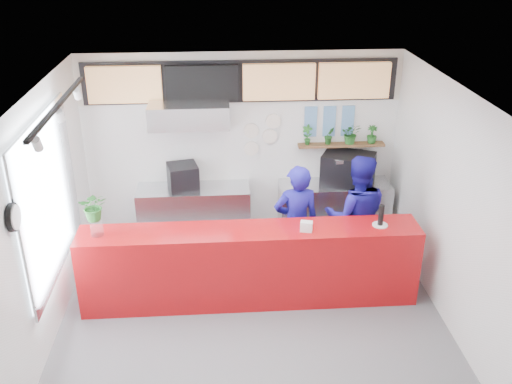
% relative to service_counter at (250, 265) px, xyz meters
% --- Properties ---
extents(floor, '(5.00, 5.00, 0.00)m').
position_rel_service_counter_xyz_m(floor, '(0.00, -0.40, -0.55)').
color(floor, slate).
rests_on(floor, ground).
extents(ceiling, '(5.00, 5.00, 0.00)m').
position_rel_service_counter_xyz_m(ceiling, '(0.00, -0.40, 2.45)').
color(ceiling, silver).
extents(wall_back, '(5.00, 0.00, 5.00)m').
position_rel_service_counter_xyz_m(wall_back, '(0.00, 2.10, 0.95)').
color(wall_back, white).
rests_on(wall_back, ground).
extents(wall_left, '(0.00, 5.00, 5.00)m').
position_rel_service_counter_xyz_m(wall_left, '(-2.50, -0.40, 0.95)').
color(wall_left, white).
rests_on(wall_left, ground).
extents(wall_right, '(0.00, 5.00, 5.00)m').
position_rel_service_counter_xyz_m(wall_right, '(2.50, -0.40, 0.95)').
color(wall_right, white).
rests_on(wall_right, ground).
extents(service_counter, '(4.50, 0.60, 1.10)m').
position_rel_service_counter_xyz_m(service_counter, '(0.00, 0.00, 0.00)').
color(service_counter, '#9E0B0F').
rests_on(service_counter, ground).
extents(cream_band, '(5.00, 0.02, 0.80)m').
position_rel_service_counter_xyz_m(cream_band, '(0.00, 2.09, 2.05)').
color(cream_band, beige).
rests_on(cream_band, wall_back).
extents(prep_bench, '(1.80, 0.60, 0.90)m').
position_rel_service_counter_xyz_m(prep_bench, '(-0.80, 1.80, -0.10)').
color(prep_bench, '#B2B5BA').
rests_on(prep_bench, ground).
extents(panini_oven, '(0.54, 0.54, 0.40)m').
position_rel_service_counter_xyz_m(panini_oven, '(-0.95, 1.80, 0.55)').
color(panini_oven, black).
rests_on(panini_oven, prep_bench).
extents(extraction_hood, '(1.20, 0.70, 0.35)m').
position_rel_service_counter_xyz_m(extraction_hood, '(-0.80, 1.75, 1.60)').
color(extraction_hood, '#B2B5BA').
rests_on(extraction_hood, ceiling).
extents(hood_lip, '(1.20, 0.69, 0.31)m').
position_rel_service_counter_xyz_m(hood_lip, '(-0.80, 1.75, 1.40)').
color(hood_lip, '#B2B5BA').
rests_on(hood_lip, ceiling).
extents(right_bench, '(1.80, 0.60, 0.90)m').
position_rel_service_counter_xyz_m(right_bench, '(1.50, 1.80, -0.10)').
color(right_bench, '#B2B5BA').
rests_on(right_bench, ground).
extents(espresso_machine, '(0.96, 0.85, 0.51)m').
position_rel_service_counter_xyz_m(espresso_machine, '(1.69, 1.80, 0.61)').
color(espresso_machine, black).
rests_on(espresso_machine, right_bench).
extents(espresso_tray, '(0.69, 0.54, 0.06)m').
position_rel_service_counter_xyz_m(espresso_tray, '(1.69, 1.80, 0.83)').
color(espresso_tray, '#A4A6AB').
rests_on(espresso_tray, espresso_machine).
extents(herb_shelf, '(1.40, 0.18, 0.04)m').
position_rel_service_counter_xyz_m(herb_shelf, '(1.60, 2.00, 0.95)').
color(herb_shelf, brown).
rests_on(herb_shelf, wall_back).
extents(menu_board_far_left, '(1.10, 0.10, 0.55)m').
position_rel_service_counter_xyz_m(menu_board_far_left, '(-1.75, 1.98, 2.00)').
color(menu_board_far_left, tan).
rests_on(menu_board_far_left, wall_back).
extents(menu_board_mid_left, '(1.10, 0.10, 0.55)m').
position_rel_service_counter_xyz_m(menu_board_mid_left, '(-0.59, 1.98, 2.00)').
color(menu_board_mid_left, black).
rests_on(menu_board_mid_left, wall_back).
extents(menu_board_mid_right, '(1.10, 0.10, 0.55)m').
position_rel_service_counter_xyz_m(menu_board_mid_right, '(0.57, 1.98, 2.00)').
color(menu_board_mid_right, tan).
rests_on(menu_board_mid_right, wall_back).
extents(menu_board_far_right, '(1.10, 0.10, 0.55)m').
position_rel_service_counter_xyz_m(menu_board_far_right, '(1.73, 1.98, 2.00)').
color(menu_board_far_right, tan).
rests_on(menu_board_far_right, wall_back).
extents(soffit, '(4.80, 0.04, 0.65)m').
position_rel_service_counter_xyz_m(soffit, '(0.00, 2.06, 2.00)').
color(soffit, black).
rests_on(soffit, wall_back).
extents(window_pane, '(0.04, 2.20, 1.90)m').
position_rel_service_counter_xyz_m(window_pane, '(-2.47, -0.10, 1.15)').
color(window_pane, silver).
rests_on(window_pane, wall_left).
extents(window_frame, '(0.03, 2.30, 2.00)m').
position_rel_service_counter_xyz_m(window_frame, '(-2.45, -0.10, 1.15)').
color(window_frame, '#B2B5BA').
rests_on(window_frame, wall_left).
extents(wall_clock_rim, '(0.05, 0.30, 0.30)m').
position_rel_service_counter_xyz_m(wall_clock_rim, '(-2.46, -1.30, 1.50)').
color(wall_clock_rim, black).
rests_on(wall_clock_rim, wall_left).
extents(wall_clock_face, '(0.02, 0.26, 0.26)m').
position_rel_service_counter_xyz_m(wall_clock_face, '(-2.43, -1.30, 1.50)').
color(wall_clock_face, white).
rests_on(wall_clock_face, wall_left).
extents(track_rail, '(0.05, 2.40, 0.04)m').
position_rel_service_counter_xyz_m(track_rail, '(-2.10, -0.40, 2.39)').
color(track_rail, black).
rests_on(track_rail, ceiling).
extents(dec_plate_a, '(0.24, 0.03, 0.24)m').
position_rel_service_counter_xyz_m(dec_plate_a, '(0.15, 2.07, 1.20)').
color(dec_plate_a, silver).
rests_on(dec_plate_a, wall_back).
extents(dec_plate_b, '(0.24, 0.03, 0.24)m').
position_rel_service_counter_xyz_m(dec_plate_b, '(0.45, 2.07, 1.10)').
color(dec_plate_b, silver).
rests_on(dec_plate_b, wall_back).
extents(dec_plate_c, '(0.24, 0.03, 0.24)m').
position_rel_service_counter_xyz_m(dec_plate_c, '(0.15, 2.07, 0.90)').
color(dec_plate_c, silver).
rests_on(dec_plate_c, wall_back).
extents(dec_plate_d, '(0.24, 0.03, 0.24)m').
position_rel_service_counter_xyz_m(dec_plate_d, '(0.50, 2.07, 1.35)').
color(dec_plate_d, silver).
rests_on(dec_plate_d, wall_back).
extents(photo_frame_a, '(0.20, 0.02, 0.25)m').
position_rel_service_counter_xyz_m(photo_frame_a, '(1.10, 2.08, 1.45)').
color(photo_frame_a, '#598CBF').
rests_on(photo_frame_a, wall_back).
extents(photo_frame_b, '(0.20, 0.02, 0.25)m').
position_rel_service_counter_xyz_m(photo_frame_b, '(1.40, 2.08, 1.45)').
color(photo_frame_b, '#598CBF').
rests_on(photo_frame_b, wall_back).
extents(photo_frame_c, '(0.20, 0.02, 0.25)m').
position_rel_service_counter_xyz_m(photo_frame_c, '(1.70, 2.08, 1.45)').
color(photo_frame_c, '#598CBF').
rests_on(photo_frame_c, wall_back).
extents(photo_frame_d, '(0.20, 0.02, 0.25)m').
position_rel_service_counter_xyz_m(photo_frame_d, '(1.10, 2.08, 1.20)').
color(photo_frame_d, '#598CBF').
rests_on(photo_frame_d, wall_back).
extents(photo_frame_e, '(0.20, 0.02, 0.25)m').
position_rel_service_counter_xyz_m(photo_frame_e, '(1.40, 2.08, 1.20)').
color(photo_frame_e, '#598CBF').
rests_on(photo_frame_e, wall_back).
extents(photo_frame_f, '(0.20, 0.02, 0.25)m').
position_rel_service_counter_xyz_m(photo_frame_f, '(1.70, 2.08, 1.20)').
color(photo_frame_f, '#598CBF').
rests_on(photo_frame_f, wall_back).
extents(staff_center, '(0.68, 0.48, 1.77)m').
position_rel_service_counter_xyz_m(staff_center, '(0.68, 0.51, 0.34)').
color(staff_center, navy).
rests_on(staff_center, ground).
extents(staff_right, '(0.98, 0.80, 1.86)m').
position_rel_service_counter_xyz_m(staff_right, '(1.55, 0.58, 0.38)').
color(staff_right, navy).
rests_on(staff_right, ground).
extents(herb_a, '(0.21, 0.18, 0.33)m').
position_rel_service_counter_xyz_m(herb_a, '(1.04, 2.00, 1.13)').
color(herb_a, '#225E20').
rests_on(herb_a, herb_shelf).
extents(herb_b, '(0.18, 0.16, 0.29)m').
position_rel_service_counter_xyz_m(herb_b, '(1.40, 2.00, 1.11)').
color(herb_b, '#225E20').
rests_on(herb_b, herb_shelf).
extents(herb_c, '(0.33, 0.29, 0.34)m').
position_rel_service_counter_xyz_m(herb_c, '(1.75, 2.00, 1.14)').
color(herb_c, '#225E20').
rests_on(herb_c, herb_shelf).
extents(herb_d, '(0.20, 0.19, 0.29)m').
position_rel_service_counter_xyz_m(herb_d, '(2.09, 2.00, 1.11)').
color(herb_d, '#225E20').
rests_on(herb_d, herb_shelf).
extents(glass_vase, '(0.17, 0.17, 0.20)m').
position_rel_service_counter_xyz_m(glass_vase, '(-1.96, -0.00, 0.65)').
color(glass_vase, silver).
rests_on(glass_vase, service_counter).
extents(basil_vase, '(0.37, 0.32, 0.38)m').
position_rel_service_counter_xyz_m(basil_vase, '(-1.96, -0.00, 0.96)').
color(basil_vase, '#225E20').
rests_on(basil_vase, glass_vase).
extents(napkin_holder, '(0.17, 0.13, 0.14)m').
position_rel_service_counter_xyz_m(napkin_holder, '(0.73, -0.09, 0.62)').
color(napkin_holder, silver).
rests_on(napkin_holder, service_counter).
extents(white_plate, '(0.26, 0.26, 0.02)m').
position_rel_service_counter_xyz_m(white_plate, '(1.73, -0.01, 0.56)').
color(white_plate, silver).
rests_on(white_plate, service_counter).
extents(pepper_mill, '(0.09, 0.09, 0.28)m').
position_rel_service_counter_xyz_m(pepper_mill, '(1.73, -0.01, 0.71)').
color(pepper_mill, black).
rests_on(pepper_mill, white_plate).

